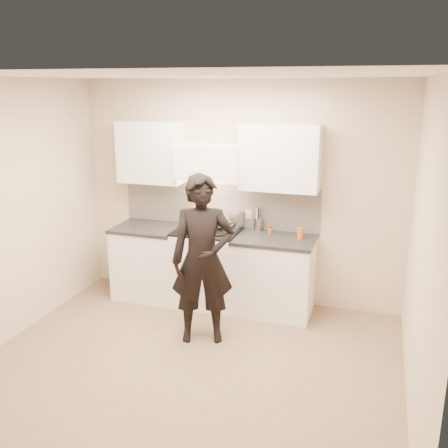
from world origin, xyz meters
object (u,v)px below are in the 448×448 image
object	(u,v)px
stove	(207,267)
wok	(221,219)
counter_right	(274,275)
utensil_crock	(258,223)
person	(203,260)

from	to	relation	value
stove	wok	size ratio (longest dim) A/B	2.07
stove	wok	world-z (taller)	wok
counter_right	utensil_crock	world-z (taller)	utensil_crock
person	counter_right	bearing A→B (deg)	37.18
stove	person	bearing A→B (deg)	-73.46
stove	wok	xyz separation A→B (m)	(0.15, 0.10, 0.59)
stove	utensil_crock	xyz separation A→B (m)	(0.57, 0.25, 0.53)
counter_right	wok	distance (m)	0.91
person	wok	bearing A→B (deg)	76.68
counter_right	wok	bearing A→B (deg)	171.92
counter_right	person	size ratio (longest dim) A/B	0.52
wok	utensil_crock	xyz separation A→B (m)	(0.42, 0.15, -0.05)
counter_right	person	world-z (taller)	person
wok	person	bearing A→B (deg)	-83.53
wok	person	size ratio (longest dim) A/B	0.26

